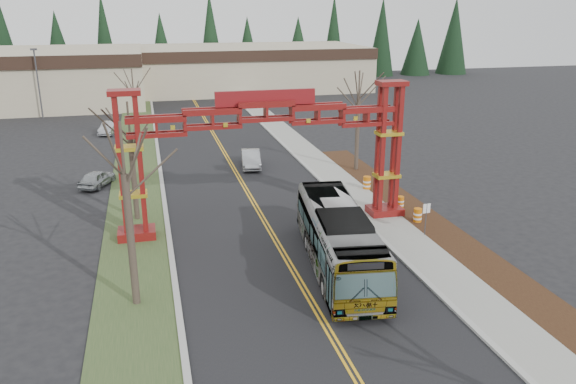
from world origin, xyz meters
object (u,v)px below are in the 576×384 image
object	(u,v)px
bare_tree_median_mid	(130,138)
barrel_mid	(400,203)
gateway_arch	(266,134)
bare_tree_right_far	(359,99)
parked_car_far_a	(109,128)
transit_bus	(338,239)
street_sign	(426,213)
parked_car_near_a	(97,178)
silver_sedan	(251,159)
bare_tree_median_far	(133,92)
barrel_north	(367,183)
retail_building_east	(247,68)
barrel_south	(418,216)
bare_tree_median_near	(125,175)
light_pole_far	(38,79)

from	to	relation	value
bare_tree_median_mid	barrel_mid	size ratio (longest dim) A/B	8.43
gateway_arch	bare_tree_right_far	bearing A→B (deg)	46.72
parked_car_far_a	transit_bus	bearing A→B (deg)	-56.54
street_sign	parked_car_near_a	bearing A→B (deg)	142.20
barrel_mid	silver_sedan	bearing A→B (deg)	121.49
gateway_arch	bare_tree_median_far	world-z (taller)	gateway_arch
bare_tree_median_far	barrel_north	distance (m)	26.11
gateway_arch	retail_building_east	world-z (taller)	gateway_arch
barrel_mid	barrel_north	world-z (taller)	barrel_north
retail_building_east	street_sign	xyz separation A→B (m)	(-1.14, -65.99, -1.98)
parked_car_far_a	barrel_mid	bearing A→B (deg)	-41.76
bare_tree_median_mid	barrel_south	distance (m)	18.86
bare_tree_median_mid	parked_car_near_a	bearing A→B (deg)	110.32
bare_tree_median_mid	gateway_arch	bearing A→B (deg)	-22.21
bare_tree_median_near	barrel_north	bearing A→B (deg)	38.48
gateway_arch	barrel_mid	xyz separation A→B (m)	(9.53, 0.85, -5.52)
gateway_arch	silver_sedan	xyz separation A→B (m)	(1.55, 13.87, -5.26)
parked_car_near_a	barrel_north	xyz separation A→B (m)	(19.86, -6.06, -0.10)
retail_building_east	bare_tree_median_far	distance (m)	41.44
bare_tree_median_far	barrel_north	bearing A→B (deg)	-48.95
transit_bus	bare_tree_median_mid	bearing A→B (deg)	143.77
bare_tree_median_near	gateway_arch	bearing A→B (deg)	45.30
light_pole_far	barrel_south	xyz separation A→B (m)	(28.95, -43.93, -4.40)
bare_tree_median_near	bare_tree_right_far	size ratio (longest dim) A/B	1.03
parked_car_far_a	street_sign	size ratio (longest dim) A/B	1.89
light_pole_far	barrel_south	bearing A→B (deg)	-56.61
silver_sedan	barrel_north	xyz separation A→B (m)	(7.31, -8.56, -0.18)
bare_tree_median_near	street_sign	bearing A→B (deg)	13.51
parked_car_far_a	barrel_north	xyz separation A→B (m)	(19.86, -25.49, -0.12)
parked_car_near_a	bare_tree_median_far	xyz separation A→B (m)	(3.00, 13.30, 4.70)
street_sign	retail_building_east	bearing A→B (deg)	89.01
retail_building_east	barrel_north	xyz separation A→B (m)	(-1.14, -56.64, -2.97)
street_sign	barrel_mid	size ratio (longest dim) A/B	2.32
bare_tree_median_near	light_pole_far	xyz separation A→B (m)	(-11.48, 50.16, -1.40)
parked_car_far_a	street_sign	world-z (taller)	street_sign
bare_tree_median_near	barrel_south	size ratio (longest dim) A/B	8.66
bare_tree_median_near	bare_tree_median_mid	size ratio (longest dim) A/B	1.12
parked_car_far_a	barrel_mid	size ratio (longest dim) A/B	4.39
retail_building_east	transit_bus	size ratio (longest dim) A/B	3.18
light_pole_far	bare_tree_median_near	bearing A→B (deg)	-77.11
parked_car_near_a	light_pole_far	xyz separation A→B (m)	(-8.48, 30.70, 4.26)
retail_building_east	parked_car_far_a	xyz separation A→B (m)	(-21.00, -31.16, -2.85)
bare_tree_median_mid	barrel_south	size ratio (longest dim) A/B	7.73
gateway_arch	bare_tree_median_mid	size ratio (longest dim) A/B	2.35
parked_car_near_a	barrel_south	size ratio (longest dim) A/B	3.77
barrel_mid	gateway_arch	bearing A→B (deg)	-174.88
street_sign	bare_tree_right_far	bearing A→B (deg)	85.56
bare_tree_median_far	silver_sedan	bearing A→B (deg)	-48.51
transit_bus	barrel_south	world-z (taller)	transit_bus
silver_sedan	bare_tree_median_far	bearing A→B (deg)	138.89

